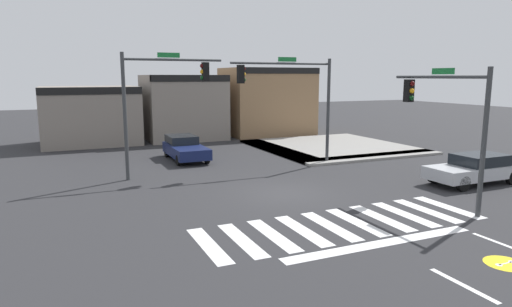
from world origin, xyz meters
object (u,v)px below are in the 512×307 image
traffic_signal_northwest (160,91)px  car_navy (185,148)px  car_silver (475,168)px  traffic_signal_northeast (293,90)px  traffic_signal_southeast (447,110)px

traffic_signal_northwest → car_navy: 5.99m
car_navy → car_silver: size_ratio=0.95×
car_navy → traffic_signal_northeast: bearing=47.6°
car_silver → car_navy: bearing=-46.9°
traffic_signal_northwest → traffic_signal_southeast: size_ratio=1.15×
traffic_signal_northwest → car_silver: 15.54m
traffic_signal_northwest → traffic_signal_northeast: bearing=-2.4°
traffic_signal_southeast → car_silver: (4.16, 1.92, -3.00)m
traffic_signal_northwest → traffic_signal_southeast: bearing=-46.1°
traffic_signal_southeast → car_silver: size_ratio=1.15×
traffic_signal_northwest → traffic_signal_northeast: 7.23m
traffic_signal_northeast → traffic_signal_northwest: bearing=-2.4°
car_silver → traffic_signal_northeast: bearing=-50.2°
car_silver → traffic_signal_northwest: bearing=-29.5°
traffic_signal_northeast → traffic_signal_southeast: 9.26m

